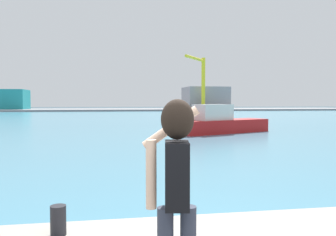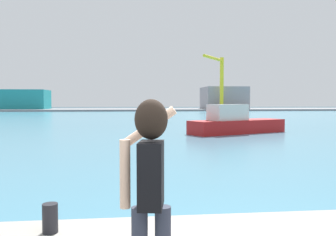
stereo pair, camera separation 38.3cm
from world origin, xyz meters
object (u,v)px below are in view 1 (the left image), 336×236
at_px(warehouse_right, 205,98).
at_px(port_crane, 201,77).
at_px(harbor_bollard, 58,220).
at_px(boat_moored, 220,123).
at_px(person_photographer, 176,178).

xyz_separation_m(warehouse_right, port_crane, (-3.65, -9.05, 5.38)).
distance_m(harbor_bollard, warehouse_right, 94.82).
relative_size(harbor_bollard, warehouse_right, 0.03).
distance_m(boat_moored, warehouse_right, 73.01).
distance_m(boat_moored, port_crane, 63.80).
distance_m(harbor_bollard, port_crane, 85.45).
bearing_deg(boat_moored, port_crane, 52.27).
xyz_separation_m(harbor_bollard, boat_moored, (8.79, 20.20, -0.05)).
bearing_deg(port_crane, person_photographer, -105.10).
distance_m(person_photographer, harbor_bollard, 2.26).
relative_size(person_photographer, boat_moored, 0.22).
relative_size(boat_moored, warehouse_right, 0.69).
bearing_deg(port_crane, warehouse_right, 68.04).
xyz_separation_m(person_photographer, harbor_bollard, (-1.22, 1.69, -0.87)).
height_order(harbor_bollard, boat_moored, boat_moored).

